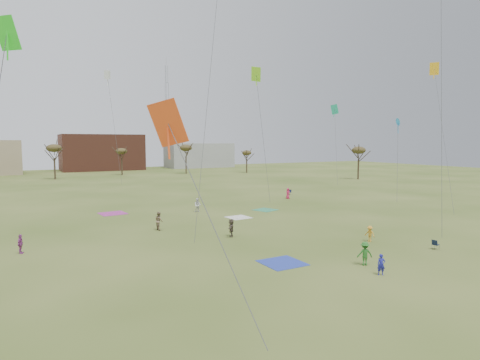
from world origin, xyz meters
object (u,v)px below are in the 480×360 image
camp_chair_center (436,246)px  camp_chair_right (290,193)px  flyer_near_center (365,254)px  radio_tower (167,116)px  flyer_near_right (381,265)px

camp_chair_center → camp_chair_right: 38.53m
flyer_near_center → camp_chair_center: bearing=-151.3°
flyer_near_center → camp_chair_right: size_ratio=2.08×
radio_tower → flyer_near_right: bearing=-102.1°
camp_chair_center → camp_chair_right: size_ratio=1.00×
flyer_near_center → radio_tower: 131.51m
flyer_near_center → camp_chair_center: (8.92, 0.41, -0.64)m
flyer_near_center → radio_tower: bearing=-76.0°
flyer_near_right → camp_chair_center: bearing=48.2°
camp_chair_center → camp_chair_right: bearing=-24.5°
flyer_near_right → camp_chair_right: (20.39, 39.68, -0.49)m
flyer_near_center → camp_chair_center: flyer_near_center is taller
flyer_near_right → camp_chair_right: 44.62m
camp_chair_center → flyer_near_center: bearing=84.4°
camp_chair_right → flyer_near_right: bearing=-68.3°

